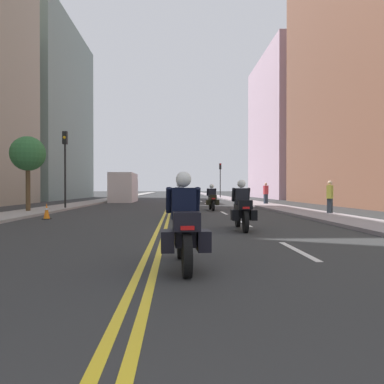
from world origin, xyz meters
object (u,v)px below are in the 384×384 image
at_px(traffic_cone_0, 47,211).
at_px(parked_truck, 124,189).
at_px(motorcycle_3, 212,200).
at_px(motorcycle_1, 242,209).
at_px(traffic_light_near, 65,156).
at_px(motorcycle_2, 180,203).
at_px(motorcycle_0, 184,229).
at_px(street_tree_0, 28,154).
at_px(traffic_light_far, 220,174).
at_px(pedestrian_0, 330,197).
at_px(pedestrian_1, 266,193).

height_order(traffic_cone_0, parked_truck, parked_truck).
bearing_deg(motorcycle_3, motorcycle_1, -91.76).
relative_size(motorcycle_1, traffic_light_near, 0.47).
xyz_separation_m(motorcycle_2, motorcycle_3, (1.99, 5.13, -0.02)).
distance_m(motorcycle_0, street_tree_0, 16.48).
height_order(motorcycle_3, traffic_cone_0, motorcycle_3).
bearing_deg(traffic_light_near, motorcycle_2, -42.01).
height_order(traffic_cone_0, traffic_light_far, traffic_light_far).
bearing_deg(street_tree_0, motorcycle_2, -21.72).
bearing_deg(traffic_light_far, motorcycle_2, -100.05).
relative_size(motorcycle_3, traffic_cone_0, 3.13).
relative_size(traffic_light_near, traffic_light_far, 1.03).
bearing_deg(traffic_light_near, traffic_light_far, 64.06).
bearing_deg(motorcycle_1, motorcycle_0, -108.08).
xyz_separation_m(motorcycle_1, traffic_light_near, (-9.00, 11.81, 2.70)).
distance_m(motorcycle_1, street_tree_0, 13.49).
relative_size(motorcycle_0, motorcycle_1, 0.92).
bearing_deg(parked_truck, pedestrian_0, -56.46).
height_order(motorcycle_0, traffic_light_near, traffic_light_near).
bearing_deg(motorcycle_3, street_tree_0, -170.74).
distance_m(motorcycle_2, traffic_light_far, 33.58).
xyz_separation_m(motorcycle_2, traffic_light_near, (-7.09, 6.38, 2.70)).
bearing_deg(street_tree_0, motorcycle_0, -60.20).
bearing_deg(motorcycle_1, pedestrian_0, 50.13).
relative_size(motorcycle_0, traffic_light_far, 0.45).
height_order(motorcycle_2, traffic_cone_0, motorcycle_2).
bearing_deg(pedestrian_0, motorcycle_1, 178.73).
distance_m(traffic_light_near, pedestrian_1, 15.36).
bearing_deg(traffic_light_far, street_tree_0, -115.16).
height_order(motorcycle_2, traffic_light_near, traffic_light_near).
bearing_deg(traffic_light_near, motorcycle_3, -7.87).
bearing_deg(pedestrian_0, motorcycle_2, 135.97).
xyz_separation_m(pedestrian_0, pedestrian_1, (-0.39, 11.31, 0.04)).
bearing_deg(pedestrian_0, motorcycle_3, 90.95).
height_order(motorcycle_1, motorcycle_2, motorcycle_2).
relative_size(motorcycle_0, street_tree_0, 0.52).
bearing_deg(motorcycle_1, motorcycle_2, 110.88).
relative_size(pedestrian_0, parked_truck, 0.26).
bearing_deg(traffic_light_near, pedestrian_1, 22.03).
height_order(traffic_cone_0, pedestrian_1, pedestrian_1).
xyz_separation_m(traffic_cone_0, pedestrian_1, (12.67, 13.02, 0.58)).
relative_size(motorcycle_1, traffic_cone_0, 3.32).
bearing_deg(motorcycle_2, motorcycle_1, -73.54).
bearing_deg(motorcycle_2, pedestrian_0, 2.94).
relative_size(traffic_light_near, pedestrian_0, 2.86).
distance_m(motorcycle_2, traffic_cone_0, 5.78).
bearing_deg(motorcycle_3, traffic_cone_0, -143.03).
relative_size(motorcycle_1, pedestrian_1, 1.29).
height_order(traffic_light_far, parked_truck, traffic_light_far).
height_order(motorcycle_1, parked_truck, parked_truck).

